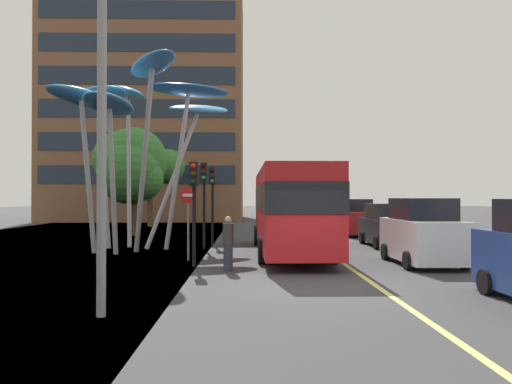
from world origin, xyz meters
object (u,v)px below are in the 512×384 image
(traffic_light_kerb_near, at_px, (194,191))
(car_parked_far, at_px, (388,226))
(traffic_light_kerb_far, at_px, (204,187))
(no_entry_sign, at_px, (188,212))
(leaf_sculpture, at_px, (137,105))
(traffic_light_island_mid, at_px, (212,189))
(red_bus, at_px, (290,205))
(pedestrian, at_px, (228,244))
(street_lamp, at_px, (118,62))
(car_parked_mid, at_px, (422,233))
(car_side_street, at_px, (355,218))

(traffic_light_kerb_near, xyz_separation_m, car_parked_far, (8.34, 6.69, -1.57))
(traffic_light_kerb_far, height_order, no_entry_sign, traffic_light_kerb_far)
(leaf_sculpture, height_order, traffic_light_island_mid, leaf_sculpture)
(red_bus, relative_size, traffic_light_kerb_far, 2.96)
(pedestrian, distance_m, no_entry_sign, 3.11)
(red_bus, xyz_separation_m, no_entry_sign, (-3.86, -2.16, -0.20))
(traffic_light_island_mid, relative_size, street_lamp, 0.48)
(traffic_light_island_mid, xyz_separation_m, street_lamp, (-0.81, -14.10, 2.20))
(no_entry_sign, bearing_deg, traffic_light_island_mid, 85.37)
(traffic_light_island_mid, bearing_deg, street_lamp, -93.29)
(leaf_sculpture, distance_m, car_parked_far, 12.77)
(traffic_light_kerb_near, xyz_separation_m, car_parked_mid, (7.73, 0.47, -1.45))
(traffic_light_kerb_far, height_order, traffic_light_island_mid, traffic_light_kerb_far)
(traffic_light_kerb_far, height_order, pedestrian, traffic_light_kerb_far)
(leaf_sculpture, relative_size, no_entry_sign, 3.68)
(red_bus, xyz_separation_m, traffic_light_island_mid, (-3.40, 3.56, 0.72))
(traffic_light_kerb_far, distance_m, car_parked_mid, 9.55)
(traffic_light_kerb_far, bearing_deg, car_parked_far, 7.47)
(traffic_light_kerb_near, bearing_deg, red_bus, 47.58)
(traffic_light_kerb_far, xyz_separation_m, car_side_street, (8.40, 7.83, -1.73))
(traffic_light_island_mid, distance_m, street_lamp, 14.29)
(car_parked_mid, height_order, no_entry_sign, no_entry_sign)
(leaf_sculpture, xyz_separation_m, car_parked_far, (11.50, 0.89, -5.49))
(traffic_light_kerb_far, height_order, car_parked_far, traffic_light_kerb_far)
(car_parked_mid, bearing_deg, leaf_sculpture, 153.91)
(traffic_light_kerb_far, distance_m, street_lamp, 12.49)
(car_parked_mid, bearing_deg, red_bus, 141.74)
(traffic_light_island_mid, relative_size, pedestrian, 2.19)
(pedestrian, bearing_deg, traffic_light_kerb_far, 101.61)
(street_lamp, distance_m, pedestrian, 7.34)
(car_parked_mid, distance_m, car_side_street, 12.94)
(leaf_sculpture, xyz_separation_m, street_lamp, (2.43, -12.52, -1.53))
(car_parked_mid, distance_m, no_entry_sign, 8.22)
(car_parked_far, relative_size, pedestrian, 2.55)
(red_bus, xyz_separation_m, car_side_street, (4.76, 9.59, -0.95))
(traffic_light_kerb_near, xyz_separation_m, traffic_light_island_mid, (0.08, 7.38, 0.19))
(leaf_sculpture, relative_size, traffic_light_kerb_near, 2.85)
(traffic_light_kerb_near, bearing_deg, traffic_light_island_mid, 89.34)
(no_entry_sign, bearing_deg, traffic_light_kerb_far, 86.83)
(traffic_light_kerb_far, relative_size, traffic_light_island_mid, 1.02)
(red_bus, height_order, car_parked_mid, red_bus)
(traffic_light_kerb_near, bearing_deg, car_side_street, 58.40)
(traffic_light_kerb_far, relative_size, street_lamp, 0.49)
(red_bus, xyz_separation_m, street_lamp, (-4.21, -10.54, 2.92))
(red_bus, distance_m, traffic_light_island_mid, 4.98)
(traffic_light_island_mid, distance_m, car_parked_far, 8.47)
(car_parked_far, height_order, car_side_street, car_side_street)
(red_bus, height_order, traffic_light_kerb_near, red_bus)
(car_parked_mid, xyz_separation_m, car_side_street, (0.51, 12.93, -0.03))
(traffic_light_kerb_near, xyz_separation_m, street_lamp, (-0.73, -6.72, 2.39))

